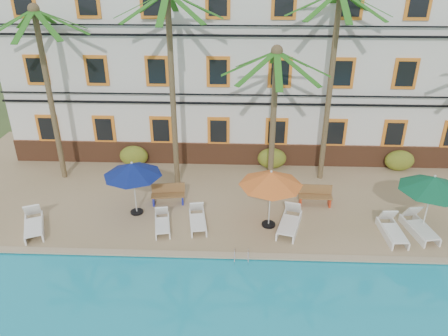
{
  "coord_description": "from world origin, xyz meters",
  "views": [
    {
      "loc": [
        -0.37,
        -14.09,
        10.65
      ],
      "look_at": [
        -1.06,
        3.0,
        2.0
      ],
      "focal_mm": 35.0,
      "sensor_mm": 36.0,
      "label": 1
    }
  ],
  "objects_px": {
    "lounger_d": "(290,222)",
    "palm_b": "(171,67)",
    "palm_d": "(333,64)",
    "lounger_b": "(162,223)",
    "umbrella_blue": "(132,170)",
    "lounger_a": "(34,224)",
    "bench_left": "(168,194)",
    "bench_right": "(315,195)",
    "lounger_e": "(392,229)",
    "palm_a": "(45,73)",
    "lounger_c": "(198,219)",
    "umbrella_red": "(271,179)",
    "pool_ladder": "(241,258)",
    "umbrella_green": "(433,184)",
    "palm_c": "(274,101)",
    "lounger_f": "(419,226)"
  },
  "relations": [
    {
      "from": "palm_d",
      "to": "lounger_b",
      "type": "height_order",
      "value": "palm_d"
    },
    {
      "from": "palm_d",
      "to": "bench_right",
      "type": "xyz_separation_m",
      "value": [
        -0.65,
        -2.58,
        -5.3
      ]
    },
    {
      "from": "palm_a",
      "to": "umbrella_red",
      "type": "distance_m",
      "value": 11.31
    },
    {
      "from": "lounger_c",
      "to": "pool_ladder",
      "type": "height_order",
      "value": "lounger_c"
    },
    {
      "from": "umbrella_blue",
      "to": "lounger_b",
      "type": "height_order",
      "value": "umbrella_blue"
    },
    {
      "from": "palm_a",
      "to": "lounger_a",
      "type": "bearing_deg",
      "value": -84.11
    },
    {
      "from": "umbrella_blue",
      "to": "lounger_a",
      "type": "relative_size",
      "value": 1.18
    },
    {
      "from": "umbrella_blue",
      "to": "lounger_c",
      "type": "relative_size",
      "value": 1.33
    },
    {
      "from": "umbrella_green",
      "to": "lounger_a",
      "type": "bearing_deg",
      "value": -177.99
    },
    {
      "from": "umbrella_green",
      "to": "bench_right",
      "type": "bearing_deg",
      "value": 154.38
    },
    {
      "from": "palm_c",
      "to": "bench_right",
      "type": "relative_size",
      "value": 4.57
    },
    {
      "from": "palm_b",
      "to": "umbrella_blue",
      "type": "bearing_deg",
      "value": -117.65
    },
    {
      "from": "palm_a",
      "to": "lounger_d",
      "type": "bearing_deg",
      "value": -20.47
    },
    {
      "from": "lounger_b",
      "to": "palm_a",
      "type": "bearing_deg",
      "value": 143.11
    },
    {
      "from": "palm_a",
      "to": "umbrella_green",
      "type": "distance_m",
      "value": 17.19
    },
    {
      "from": "umbrella_blue",
      "to": "pool_ladder",
      "type": "height_order",
      "value": "umbrella_blue"
    },
    {
      "from": "lounger_e",
      "to": "lounger_f",
      "type": "distance_m",
      "value": 1.19
    },
    {
      "from": "umbrella_red",
      "to": "pool_ladder",
      "type": "bearing_deg",
      "value": -116.94
    },
    {
      "from": "umbrella_green",
      "to": "palm_c",
      "type": "bearing_deg",
      "value": 154.57
    },
    {
      "from": "palm_a",
      "to": "umbrella_green",
      "type": "relative_size",
      "value": 3.19
    },
    {
      "from": "umbrella_green",
      "to": "lounger_e",
      "type": "bearing_deg",
      "value": -164.99
    },
    {
      "from": "lounger_d",
      "to": "lounger_e",
      "type": "bearing_deg",
      "value": -5.29
    },
    {
      "from": "palm_d",
      "to": "lounger_f",
      "type": "xyz_separation_m",
      "value": [
        3.26,
        -4.64,
        -5.47
      ]
    },
    {
      "from": "umbrella_green",
      "to": "palm_a",
      "type": "bearing_deg",
      "value": 165.92
    },
    {
      "from": "lounger_c",
      "to": "lounger_e",
      "type": "bearing_deg",
      "value": -3.31
    },
    {
      "from": "palm_a",
      "to": "palm_b",
      "type": "height_order",
      "value": "palm_b"
    },
    {
      "from": "palm_a",
      "to": "palm_c",
      "type": "relative_size",
      "value": 1.21
    },
    {
      "from": "palm_b",
      "to": "lounger_e",
      "type": "xyz_separation_m",
      "value": [
        9.22,
        -4.0,
        -5.48
      ]
    },
    {
      "from": "lounger_d",
      "to": "lounger_f",
      "type": "relative_size",
      "value": 1.04
    },
    {
      "from": "palm_b",
      "to": "lounger_d",
      "type": "distance_m",
      "value": 8.34
    },
    {
      "from": "palm_a",
      "to": "bench_left",
      "type": "bearing_deg",
      "value": -22.11
    },
    {
      "from": "umbrella_blue",
      "to": "palm_a",
      "type": "bearing_deg",
      "value": 144.03
    },
    {
      "from": "umbrella_blue",
      "to": "lounger_e",
      "type": "distance_m",
      "value": 10.87
    },
    {
      "from": "lounger_d",
      "to": "palm_b",
      "type": "bearing_deg",
      "value": 144.94
    },
    {
      "from": "umbrella_blue",
      "to": "lounger_a",
      "type": "distance_m",
      "value": 4.57
    },
    {
      "from": "palm_b",
      "to": "lounger_d",
      "type": "bearing_deg",
      "value": -35.06
    },
    {
      "from": "umbrella_green",
      "to": "bench_left",
      "type": "relative_size",
      "value": 1.69
    },
    {
      "from": "bench_left",
      "to": "bench_right",
      "type": "distance_m",
      "value": 6.64
    },
    {
      "from": "palm_c",
      "to": "lounger_c",
      "type": "bearing_deg",
      "value": -138.28
    },
    {
      "from": "lounger_f",
      "to": "pool_ladder",
      "type": "height_order",
      "value": "lounger_f"
    },
    {
      "from": "lounger_b",
      "to": "palm_b",
      "type": "bearing_deg",
      "value": 88.49
    },
    {
      "from": "lounger_f",
      "to": "umbrella_blue",
      "type": "bearing_deg",
      "value": 175.09
    },
    {
      "from": "palm_a",
      "to": "umbrella_red",
      "type": "height_order",
      "value": "palm_a"
    },
    {
      "from": "palm_a",
      "to": "palm_b",
      "type": "distance_m",
      "value": 5.86
    },
    {
      "from": "palm_a",
      "to": "palm_b",
      "type": "xyz_separation_m",
      "value": [
        5.83,
        -0.48,
        0.43
      ]
    },
    {
      "from": "bench_left",
      "to": "palm_c",
      "type": "bearing_deg",
      "value": 13.1
    },
    {
      "from": "palm_b",
      "to": "palm_d",
      "type": "distance_m",
      "value": 7.18
    },
    {
      "from": "umbrella_blue",
      "to": "pool_ladder",
      "type": "bearing_deg",
      "value": -32.71
    },
    {
      "from": "bench_right",
      "to": "lounger_b",
      "type": "bearing_deg",
      "value": -161.88
    },
    {
      "from": "umbrella_red",
      "to": "lounger_c",
      "type": "distance_m",
      "value": 3.54
    }
  ]
}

